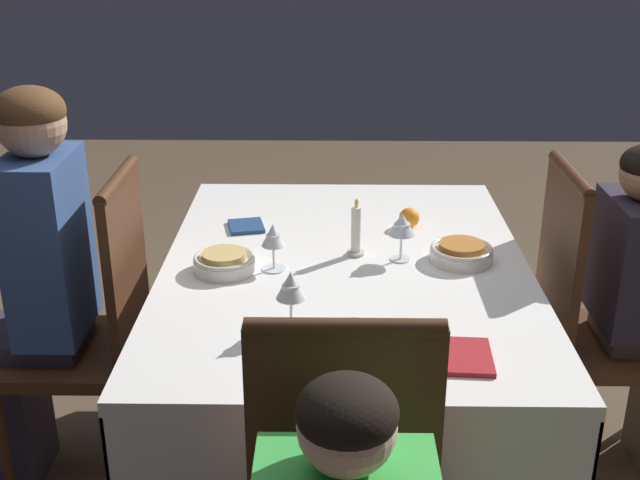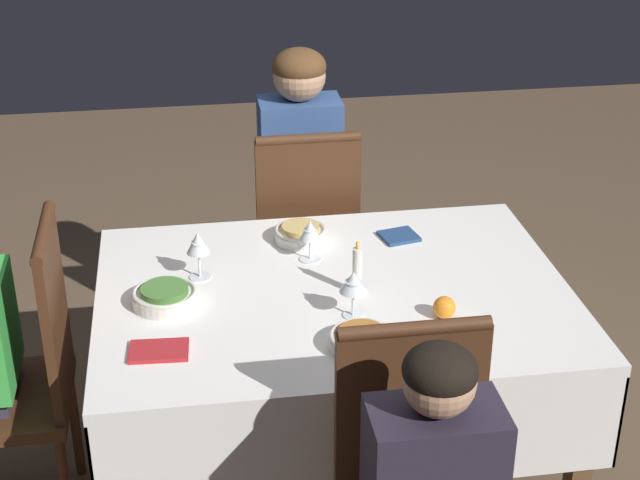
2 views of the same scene
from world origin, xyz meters
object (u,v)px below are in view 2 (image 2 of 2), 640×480
at_px(napkin_red_folded, 399,236).
at_px(orange_fruit, 444,307).
at_px(candle_centerpiece, 357,273).
at_px(wine_glass_south, 310,232).
at_px(wine_glass_east, 198,245).
at_px(person_adult_denim, 299,184).
at_px(wine_glass_north, 353,283).
at_px(bowl_east, 165,296).
at_px(bowl_north, 362,340).
at_px(napkin_spare_side, 159,351).
at_px(bowl_south, 301,233).
at_px(chair_east, 25,371).
at_px(dining_table, 334,317).
at_px(chair_south, 305,241).

bearing_deg(napkin_red_folded, orange_fruit, 91.41).
bearing_deg(candle_centerpiece, wine_glass_south, -65.31).
bearing_deg(wine_glass_east, candle_centerpiece, 159.99).
height_order(person_adult_denim, wine_glass_north, person_adult_denim).
bearing_deg(bowl_east, bowl_north, 148.40).
relative_size(wine_glass_south, napkin_spare_side, 0.83).
distance_m(bowl_south, bowl_east, 0.56).
distance_m(candle_centerpiece, napkin_spare_side, 0.63).
distance_m(bowl_east, candle_centerpiece, 0.56).
bearing_deg(napkin_red_folded, bowl_east, 22.70).
bearing_deg(wine_glass_south, bowl_south, -84.96).
relative_size(wine_glass_north, napkin_red_folded, 1.04).
bearing_deg(wine_glass_east, wine_glass_north, 145.01).
bearing_deg(napkin_red_folded, wine_glass_south, 19.22).
relative_size(bowl_south, bowl_east, 0.90).
xyz_separation_m(person_adult_denim, bowl_south, (0.07, 0.56, 0.07)).
height_order(chair_east, wine_glass_south, chair_east).
bearing_deg(dining_table, candle_centerpiece, 154.88).
bearing_deg(chair_south, person_adult_denim, -90.00).
relative_size(bowl_south, napkin_spare_side, 1.05).
distance_m(bowl_south, bowl_north, 0.67).
xyz_separation_m(bowl_south, napkin_spare_side, (0.46, 0.61, -0.02)).
height_order(wine_glass_north, wine_glass_east, wine_glass_east).
distance_m(wine_glass_north, napkin_spare_side, 0.57).
height_order(chair_east, wine_glass_north, chair_east).
distance_m(dining_table, bowl_north, 0.35).
height_order(bowl_south, wine_glass_east, wine_glass_east).
bearing_deg(orange_fruit, chair_south, -74.17).
bearing_deg(chair_south, candle_centerpiece, 93.72).
height_order(person_adult_denim, bowl_east, person_adult_denim).
relative_size(napkin_red_folded, napkin_spare_side, 0.84).
bearing_deg(dining_table, bowl_north, 93.67).
bearing_deg(bowl_east, dining_table, -178.76).
height_order(bowl_east, napkin_red_folded, bowl_east).
relative_size(chair_south, napkin_red_folded, 7.36).
height_order(chair_east, bowl_east, chair_east).
height_order(wine_glass_south, orange_fruit, wine_glass_south).
relative_size(bowl_north, bowl_east, 0.94).
distance_m(dining_table, napkin_red_folded, 0.42).
bearing_deg(bowl_south, chair_south, -99.61).
height_order(dining_table, napkin_spare_side, napkin_spare_side).
bearing_deg(wine_glass_east, dining_table, 160.86).
bearing_deg(bowl_north, dining_table, -86.33).
height_order(dining_table, candle_centerpiece, candle_centerpiece).
relative_size(wine_glass_north, bowl_east, 0.74).
bearing_deg(bowl_south, wine_glass_east, 30.96).
distance_m(bowl_south, wine_glass_south, 0.15).
relative_size(wine_glass_south, wine_glass_north, 0.96).
bearing_deg(napkin_spare_side, bowl_south, -127.47).
distance_m(dining_table, person_adult_denim, 0.90).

